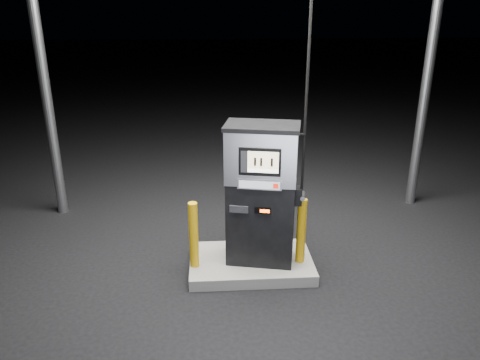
{
  "coord_description": "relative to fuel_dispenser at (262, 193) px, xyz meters",
  "views": [
    {
      "loc": [
        -0.5,
        -5.36,
        3.32
      ],
      "look_at": [
        -0.14,
        0.0,
        1.26
      ],
      "focal_mm": 35.0,
      "sensor_mm": 36.0,
      "label": 1
    }
  ],
  "objects": [
    {
      "name": "pump_island",
      "position": [
        -0.12,
        0.01,
        -1.01
      ],
      "size": [
        1.6,
        1.0,
        0.15
      ],
      "primitive_type": "cube",
      "color": "#61615D",
      "rests_on": "ground"
    },
    {
      "name": "fuel_dispenser",
      "position": [
        0.0,
        0.0,
        0.0
      ],
      "size": [
        1.04,
        0.71,
        3.76
      ],
      "rotation": [
        0.0,
        0.0,
        -0.21
      ],
      "color": "black",
      "rests_on": "pump_island"
    },
    {
      "name": "bollard_left",
      "position": [
        -0.86,
        -0.12,
        -0.49
      ],
      "size": [
        0.14,
        0.14,
        0.88
      ],
      "primitive_type": "cylinder",
      "rotation": [
        0.0,
        0.0,
        0.2
      ],
      "color": "#C38E0A",
      "rests_on": "pump_island"
    },
    {
      "name": "ground",
      "position": [
        -0.12,
        0.01,
        -1.08
      ],
      "size": [
        80.0,
        80.0,
        0.0
      ],
      "primitive_type": "plane",
      "color": "black",
      "rests_on": "ground"
    },
    {
      "name": "bollard_right",
      "position": [
        0.51,
        -0.09,
        -0.49
      ],
      "size": [
        0.13,
        0.13,
        0.88
      ],
      "primitive_type": "cylinder",
      "rotation": [
        0.0,
        0.0,
        0.11
      ],
      "color": "#C38E0A",
      "rests_on": "pump_island"
    }
  ]
}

